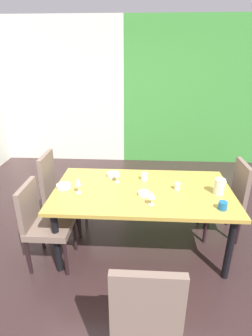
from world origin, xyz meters
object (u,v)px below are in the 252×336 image
chair_head_near (145,318)px  wine_glass_rear (152,195)px  cup_south (177,186)px  dining_table (142,196)px  serving_bowl_west (144,193)px  pitcher_front (219,186)px  serving_bowl_right (113,175)px  chair_right_far (228,196)px  wine_glass_left (117,173)px  cup_corner (223,206)px  chair_left_far (58,190)px  wine_glass_east (78,182)px  cup_center (144,177)px  serving_bowl_north (64,186)px  chair_left_near (42,220)px

chair_head_near → wine_glass_rear: 1.10m
chair_head_near → cup_south: 1.44m
dining_table → serving_bowl_west: serving_bowl_west is taller
dining_table → pitcher_front: 0.80m
pitcher_front → serving_bowl_right: bearing=162.6°
chair_right_far → pitcher_front: chair_right_far is taller
chair_right_far → wine_glass_rear: bearing=122.7°
wine_glass_left → cup_corner: (1.03, -0.51, -0.07)m
serving_bowl_right → chair_left_far: bearing=-179.5°
serving_bowl_right → cup_corner: 1.28m
dining_table → chair_right_far: bearing=16.3°
wine_glass_rear → wine_glass_east: 0.78m
chair_head_near → cup_center: (-0.00, 1.59, 0.24)m
pitcher_front → chair_left_far: bearing=169.1°
chair_head_near → serving_bowl_right: (-0.38, 1.66, 0.22)m
serving_bowl_west → cup_south: 0.38m
wine_glass_left → cup_center: size_ratio=1.74×
dining_table → chair_right_far: 1.08m
wine_glass_east → wine_glass_rear: bearing=-14.3°
chair_left_far → cup_corner: size_ratio=12.47×
wine_glass_rear → wine_glass_east: wine_glass_east is taller
serving_bowl_north → cup_center: size_ratio=1.82×
serving_bowl_right → cup_south: (0.72, -0.29, 0.02)m
chair_head_near → serving_bowl_right: size_ratio=7.29×
dining_table → wine_glass_east: wine_glass_east is taller
cup_center → wine_glass_east: bearing=-153.1°
serving_bowl_right → cup_center: size_ratio=1.65×
wine_glass_left → serving_bowl_north: size_ratio=0.96×
dining_table → chair_left_far: size_ratio=1.86×
chair_left_far → wine_glass_east: chair_left_far is taller
chair_right_far → pitcher_front: size_ratio=5.62×
chair_left_far → chair_right_far: bearing=90.0°
wine_glass_left → serving_bowl_north: bearing=-163.3°
dining_table → pitcher_front: bearing=-3.7°
cup_south → serving_bowl_west: bearing=-158.2°
chair_right_far → chair_head_near: bearing=148.8°
chair_left_far → wine_glass_rear: chair_left_far is taller
pitcher_front → chair_left_near: bearing=-172.2°
wine_glass_rear → serving_bowl_north: 0.99m
cup_south → cup_center: (-0.35, 0.22, 0.00)m
pitcher_front → wine_glass_east: bearing=-177.5°
dining_table → chair_left_far: bearing=163.8°
cup_corner → serving_bowl_west: bearing=162.8°
chair_left_far → serving_bowl_right: chair_left_far is taller
serving_bowl_west → cup_center: (0.01, 0.36, 0.02)m
chair_left_far → cup_center: size_ratio=11.80×
serving_bowl_west → serving_bowl_right: size_ratio=0.87×
serving_bowl_west → dining_table: bearing=95.7°
serving_bowl_west → pitcher_front: pitcher_front is taller
chair_left_near → cup_corner: (1.77, -0.05, 0.27)m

